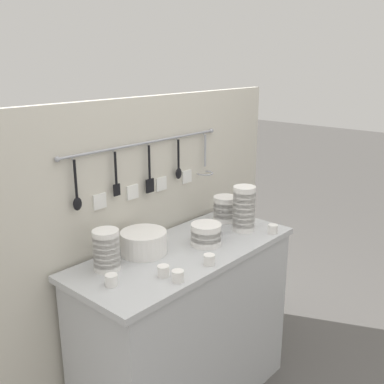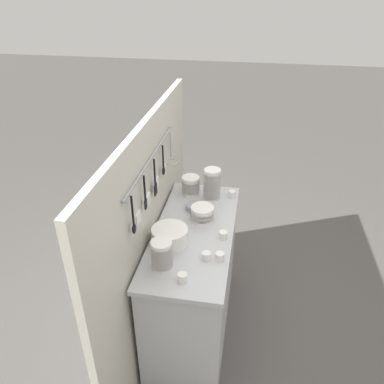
% 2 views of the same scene
% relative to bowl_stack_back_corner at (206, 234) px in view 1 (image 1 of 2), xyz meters
% --- Properties ---
extents(counter, '(1.19, 0.50, 0.89)m').
position_rel_bowl_stack_back_corner_xyz_m(counter, '(-0.11, 0.04, -0.50)').
color(counter, '#B7BABC').
rests_on(counter, ground).
extents(back_wall, '(1.99, 0.11, 1.61)m').
position_rel_bowl_stack_back_corner_xyz_m(back_wall, '(-0.11, 0.32, -0.14)').
color(back_wall, beige).
rests_on(back_wall, ground).
extents(bowl_stack_back_corner, '(0.15, 0.15, 0.11)m').
position_rel_bowl_stack_back_corner_xyz_m(bowl_stack_back_corner, '(0.00, 0.00, 0.00)').
color(bowl_stack_back_corner, white).
rests_on(bowl_stack_back_corner, counter).
extents(bowl_stack_short_front, '(0.12, 0.12, 0.25)m').
position_rel_bowl_stack_back_corner_xyz_m(bowl_stack_short_front, '(0.28, -0.03, 0.07)').
color(bowl_stack_short_front, white).
rests_on(bowl_stack_short_front, counter).
extents(bowl_stack_tall_left, '(0.13, 0.13, 0.14)m').
position_rel_bowl_stack_back_corner_xyz_m(bowl_stack_tall_left, '(0.33, 0.14, 0.02)').
color(bowl_stack_tall_left, white).
rests_on(bowl_stack_tall_left, counter).
extents(bowl_stack_wide_centre, '(0.12, 0.12, 0.18)m').
position_rel_bowl_stack_back_corner_xyz_m(bowl_stack_wide_centre, '(-0.50, 0.15, 0.04)').
color(bowl_stack_wide_centre, white).
rests_on(bowl_stack_wide_centre, counter).
extents(plate_stack, '(0.22, 0.22, 0.11)m').
position_rel_bowl_stack_back_corner_xyz_m(plate_stack, '(-0.27, 0.16, -0.00)').
color(plate_stack, white).
rests_on(plate_stack, counter).
extents(steel_mixing_bowl, '(0.12, 0.12, 0.04)m').
position_rel_bowl_stack_back_corner_xyz_m(steel_mixing_bowl, '(0.13, 0.08, -0.03)').
color(steel_mixing_bowl, '#93969E').
rests_on(steel_mixing_bowl, counter).
extents(cup_back_right, '(0.05, 0.05, 0.05)m').
position_rel_bowl_stack_back_corner_xyz_m(cup_back_right, '(-0.37, -0.16, -0.03)').
color(cup_back_right, white).
rests_on(cup_back_right, counter).
extents(cup_centre, '(0.05, 0.05, 0.05)m').
position_rel_bowl_stack_back_corner_xyz_m(cup_centre, '(0.35, -0.17, -0.03)').
color(cup_centre, white).
rests_on(cup_centre, counter).
extents(cup_back_left, '(0.05, 0.05, 0.05)m').
position_rel_bowl_stack_back_corner_xyz_m(cup_back_left, '(-0.17, -0.16, -0.03)').
color(cup_back_left, white).
rests_on(cup_back_left, counter).
extents(cup_by_caddy, '(0.05, 0.05, 0.05)m').
position_rel_bowl_stack_back_corner_xyz_m(cup_by_caddy, '(-0.38, -0.08, -0.03)').
color(cup_by_caddy, white).
rests_on(cup_by_caddy, counter).
extents(cup_mid_row, '(0.05, 0.05, 0.05)m').
position_rel_bowl_stack_back_corner_xyz_m(cup_mid_row, '(-0.58, 0.02, -0.03)').
color(cup_mid_row, white).
rests_on(cup_mid_row, counter).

